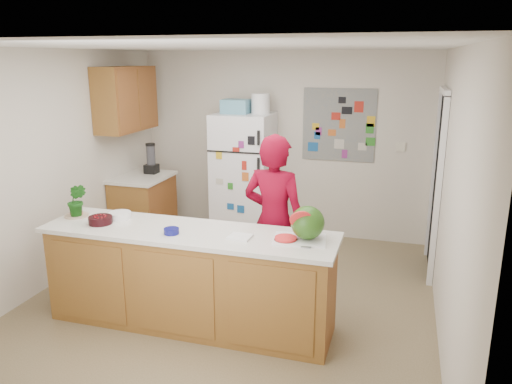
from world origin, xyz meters
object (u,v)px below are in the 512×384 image
(watermelon, at_px, (308,223))
(person, at_px, (274,222))
(refrigerator, at_px, (244,177))
(cherry_bowl, at_px, (100,220))

(watermelon, bearing_deg, person, 128.29)
(refrigerator, bearing_deg, cherry_bowl, -103.81)
(person, distance_m, watermelon, 0.72)
(person, bearing_deg, watermelon, 136.22)
(watermelon, bearing_deg, refrigerator, 119.56)
(person, height_order, watermelon, person)
(refrigerator, height_order, watermelon, refrigerator)
(watermelon, xyz_separation_m, cherry_bowl, (-1.91, -0.12, -0.12))
(refrigerator, bearing_deg, watermelon, -60.44)
(refrigerator, distance_m, person, 1.98)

